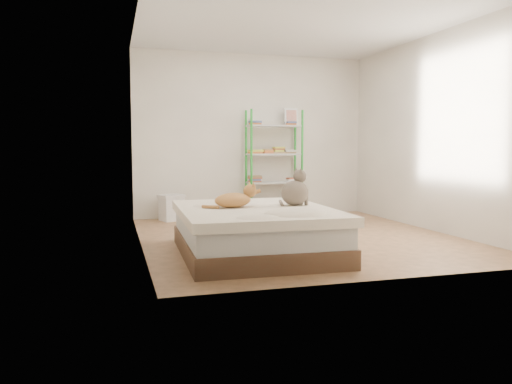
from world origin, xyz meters
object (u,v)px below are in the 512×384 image
object	(u,v)px
bed	(255,231)
shelf_unit	(274,162)
grey_cat	(295,187)
white_bin	(172,207)
cardboard_box	(278,211)
orange_cat	(233,198)

from	to	relation	value
bed	shelf_unit	xyz separation A→B (m)	(1.10, 2.70, 0.63)
grey_cat	white_bin	bearing A→B (deg)	4.37
bed	white_bin	size ratio (longest dim) A/B	4.56
grey_cat	cardboard_box	xyz separation A→B (m)	(0.46, 1.91, -0.50)
shelf_unit	cardboard_box	distance (m)	1.02
grey_cat	shelf_unit	bearing A→B (deg)	-30.60
shelf_unit	white_bin	distance (m)	1.78
orange_cat	white_bin	bearing A→B (deg)	82.07
bed	shelf_unit	world-z (taller)	shelf_unit
cardboard_box	white_bin	xyz separation A→B (m)	(-1.48, 0.69, 0.02)
cardboard_box	white_bin	distance (m)	1.63
grey_cat	shelf_unit	world-z (taller)	shelf_unit
orange_cat	cardboard_box	distance (m)	2.26
orange_cat	grey_cat	world-z (taller)	grey_cat
bed	white_bin	world-z (taller)	bed
bed	cardboard_box	xyz separation A→B (m)	(0.93, 1.98, -0.07)
orange_cat	bed	bearing A→B (deg)	-36.26
cardboard_box	bed	bearing A→B (deg)	-106.17
bed	orange_cat	world-z (taller)	orange_cat
bed	white_bin	xyz separation A→B (m)	(-0.55, 2.67, -0.04)
cardboard_box	shelf_unit	bearing A→B (deg)	85.54
orange_cat	cardboard_box	xyz separation A→B (m)	(1.14, 1.90, -0.41)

